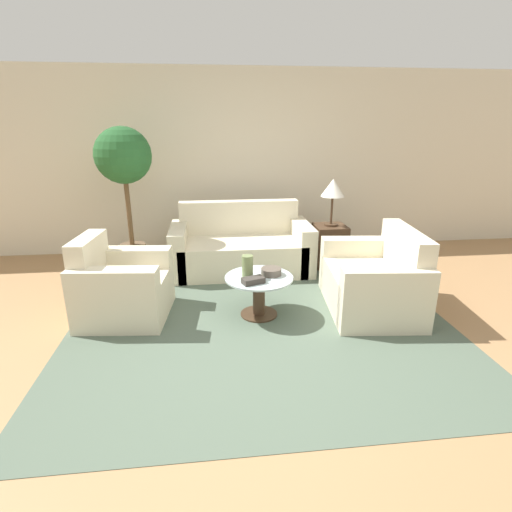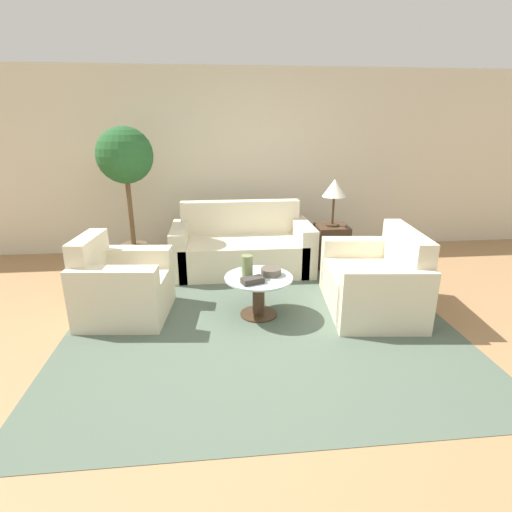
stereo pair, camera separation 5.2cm
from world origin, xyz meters
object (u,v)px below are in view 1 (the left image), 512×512
object	(u,v)px
potted_plant	(124,168)
book_stack	(253,280)
sofa_main	(241,248)
loveseat	(377,282)
coffee_table	(259,290)
vase	(247,267)
table_lamp	(333,189)
armchair	(119,290)
bowl	(271,272)

from	to	relation	value
potted_plant	book_stack	xyz separation A→B (m)	(1.40, -1.64, -0.89)
sofa_main	loveseat	xyz separation A→B (m)	(1.30, -1.35, 0.00)
coffee_table	vase	world-z (taller)	vase
sofa_main	table_lamp	size ratio (longest dim) A/B	2.91
sofa_main	loveseat	distance (m)	1.88
vase	book_stack	distance (m)	0.17
armchair	bowl	distance (m)	1.52
armchair	book_stack	xyz separation A→B (m)	(1.30, -0.31, 0.16)
sofa_main	coffee_table	distance (m)	1.38
potted_plant	bowl	bearing A→B (deg)	-41.95
sofa_main	armchair	distance (m)	1.80
coffee_table	book_stack	bearing A→B (deg)	-115.62
coffee_table	bowl	bearing A→B (deg)	17.30
potted_plant	loveseat	bearing A→B (deg)	-28.10
sofa_main	potted_plant	distance (m)	1.76
loveseat	potted_plant	distance (m)	3.25
potted_plant	bowl	size ratio (longest dim) A/B	9.00
potted_plant	bowl	distance (m)	2.33
sofa_main	armchair	size ratio (longest dim) A/B	1.97
table_lamp	potted_plant	xyz separation A→B (m)	(-2.61, 0.11, 0.30)
loveseat	book_stack	xyz separation A→B (m)	(-1.31, -0.19, 0.16)
table_lamp	vase	xyz separation A→B (m)	(-1.25, -1.39, -0.51)
sofa_main	table_lamp	world-z (taller)	table_lamp
armchair	table_lamp	xyz separation A→B (m)	(2.51, 1.23, 0.75)
bowl	sofa_main	bearing A→B (deg)	98.25
loveseat	potted_plant	world-z (taller)	potted_plant
sofa_main	vase	world-z (taller)	sofa_main
table_lamp	bowl	size ratio (longest dim) A/B	3.04
potted_plant	armchair	bearing A→B (deg)	-85.90
coffee_table	potted_plant	world-z (taller)	potted_plant
armchair	loveseat	size ratio (longest dim) A/B	0.71
book_stack	coffee_table	bearing A→B (deg)	44.46
table_lamp	potted_plant	distance (m)	2.63
sofa_main	armchair	xyz separation A→B (m)	(-1.31, -1.24, 0.00)
loveseat	vase	bearing A→B (deg)	-82.35
vase	book_stack	xyz separation A→B (m)	(0.04, -0.15, -0.09)
coffee_table	bowl	xyz separation A→B (m)	(0.13, 0.04, 0.18)
loveseat	potted_plant	xyz separation A→B (m)	(-2.71, 1.45, 1.05)
bowl	vase	bearing A→B (deg)	-167.73
vase	loveseat	bearing A→B (deg)	1.89
coffee_table	table_lamp	world-z (taller)	table_lamp
armchair	table_lamp	size ratio (longest dim) A/B	1.47
sofa_main	vase	size ratio (longest dim) A/B	7.82
vase	bowl	size ratio (longest dim) A/B	1.13
sofa_main	table_lamp	xyz separation A→B (m)	(1.20, -0.01, 0.76)
table_lamp	book_stack	world-z (taller)	table_lamp
loveseat	bowl	xyz separation A→B (m)	(-1.11, 0.01, 0.17)
coffee_table	book_stack	xyz separation A→B (m)	(-0.08, -0.16, 0.18)
book_stack	table_lamp	bearing A→B (deg)	31.77
potted_plant	book_stack	world-z (taller)	potted_plant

